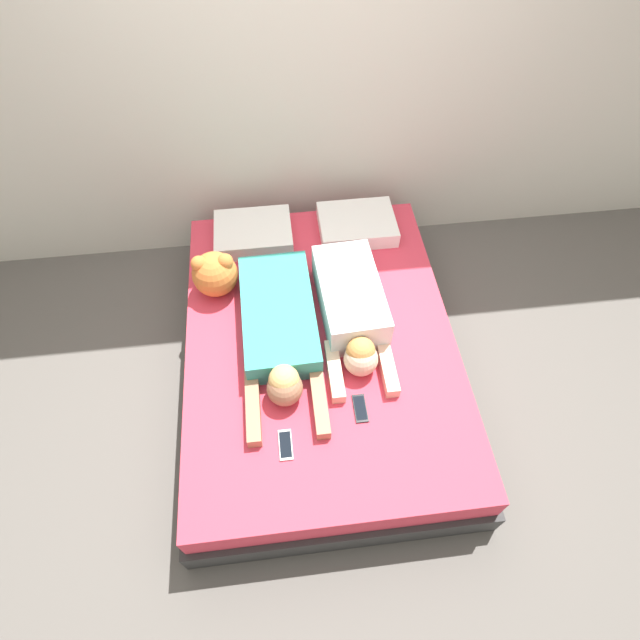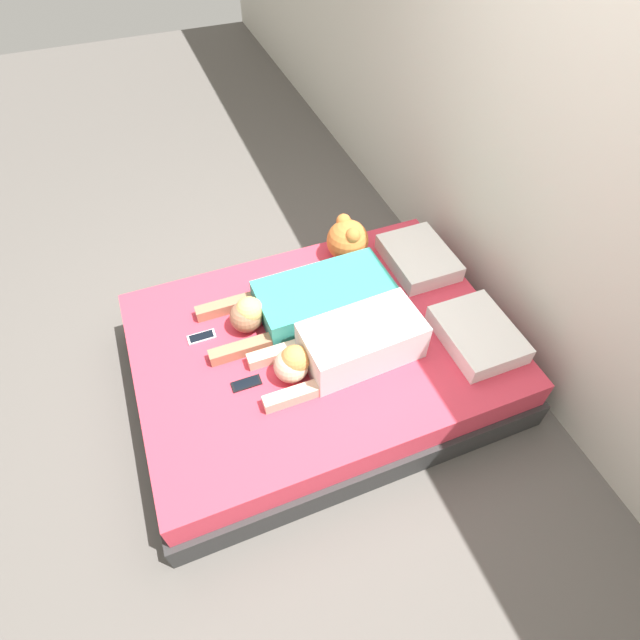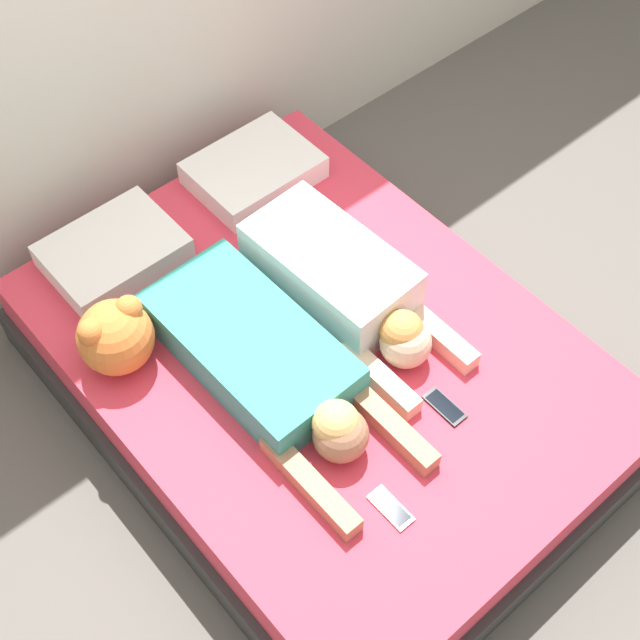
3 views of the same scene
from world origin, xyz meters
The scene contains 10 objects.
ground_plane centered at (0.00, 0.00, 0.00)m, with size 12.00×12.00×0.00m, color #5B5651.
wall_back centered at (0.00, 1.20, 1.30)m, with size 12.00×0.06×2.60m.
bed centered at (0.00, 0.00, 0.19)m, with size 1.56×2.11×0.38m.
pillow_head_left centered at (-0.34, 0.81, 0.43)m, with size 0.49×0.38×0.11m.
pillow_head_right centered at (0.34, 0.81, 0.43)m, with size 0.49×0.38×0.11m.
person_left centered at (-0.22, 0.01, 0.46)m, with size 0.41×1.12×0.21m.
person_right centered at (0.19, 0.08, 0.49)m, with size 0.36×0.92×0.23m.
cell_phone_left centered at (-0.24, -0.62, 0.38)m, with size 0.06×0.16×0.01m.
cell_phone_right centered at (0.15, -0.47, 0.38)m, with size 0.06×0.16×0.01m.
plush_toy centered at (-0.57, 0.41, 0.52)m, with size 0.27×0.27×0.28m.
Camera 1 is at (-0.18, -1.56, 2.72)m, focal length 28.00 mm.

